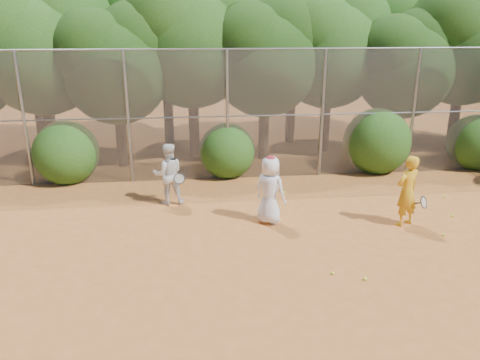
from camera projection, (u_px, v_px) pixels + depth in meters
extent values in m
plane|color=#A75B25|center=(303.00, 269.00, 9.46)|extent=(80.00, 80.00, 0.00)
cylinder|color=gray|center=(24.00, 121.00, 13.74)|extent=(0.09, 0.09, 4.00)
cylinder|color=gray|center=(128.00, 118.00, 14.05)|extent=(0.09, 0.09, 4.00)
cylinder|color=gray|center=(227.00, 116.00, 14.37)|extent=(0.09, 0.09, 4.00)
cylinder|color=gray|center=(322.00, 114.00, 14.69)|extent=(0.09, 0.09, 4.00)
cylinder|color=gray|center=(413.00, 112.00, 15.00)|extent=(0.09, 0.09, 4.00)
cylinder|color=gray|center=(260.00, 49.00, 13.84)|extent=(20.00, 0.05, 0.05)
cylinder|color=gray|center=(259.00, 116.00, 14.48)|extent=(20.00, 0.04, 0.04)
cube|color=slate|center=(259.00, 116.00, 14.48)|extent=(20.00, 0.02, 4.00)
cylinder|color=black|center=(51.00, 127.00, 16.33)|extent=(0.38, 0.38, 2.52)
sphere|color=#1F4812|center=(41.00, 55.00, 15.54)|extent=(4.03, 4.03, 4.03)
sphere|color=#1F4812|center=(65.00, 23.00, 15.69)|extent=(3.23, 3.23, 3.23)
sphere|color=#1F4812|center=(12.00, 29.00, 14.93)|extent=(3.02, 3.02, 3.02)
cylinder|color=black|center=(121.00, 135.00, 15.99)|extent=(0.36, 0.36, 2.17)
sphere|color=black|center=(116.00, 72.00, 15.31)|extent=(3.47, 3.47, 3.47)
sphere|color=black|center=(137.00, 44.00, 15.44)|extent=(2.78, 2.78, 2.78)
sphere|color=black|center=(93.00, 50.00, 14.78)|extent=(2.60, 2.60, 2.60)
cylinder|color=black|center=(194.00, 121.00, 17.12)|extent=(0.39, 0.39, 2.66)
sphere|color=#1F4812|center=(191.00, 47.00, 16.29)|extent=(4.26, 4.26, 4.26)
sphere|color=#1F4812|center=(215.00, 15.00, 16.44)|extent=(3.40, 3.40, 3.40)
sphere|color=#1F4812|center=(168.00, 21.00, 15.64)|extent=(3.19, 3.19, 3.19)
cylinder|color=black|center=(264.00, 128.00, 16.88)|extent=(0.37, 0.37, 2.27)
sphere|color=black|center=(265.00, 64.00, 16.17)|extent=(3.64, 3.64, 3.64)
sphere|color=black|center=(284.00, 37.00, 16.30)|extent=(2.91, 2.91, 2.91)
sphere|color=black|center=(248.00, 43.00, 15.61)|extent=(2.73, 2.73, 2.73)
cylinder|color=black|center=(325.00, 119.00, 17.87)|extent=(0.38, 0.38, 2.45)
sphere|color=#1F4812|center=(329.00, 55.00, 17.10)|extent=(3.92, 3.92, 3.92)
sphere|color=#1F4812|center=(348.00, 26.00, 17.24)|extent=(3.14, 3.14, 3.14)
sphere|color=#1F4812|center=(314.00, 32.00, 16.50)|extent=(2.94, 2.94, 2.94)
cylinder|color=black|center=(398.00, 128.00, 17.24)|extent=(0.36, 0.36, 2.10)
sphere|color=black|center=(405.00, 71.00, 16.59)|extent=(3.36, 3.36, 3.36)
sphere|color=black|center=(421.00, 46.00, 16.71)|extent=(2.69, 2.69, 2.69)
sphere|color=black|center=(394.00, 52.00, 16.07)|extent=(2.52, 2.52, 2.52)
cylinder|color=black|center=(454.00, 117.00, 17.99)|extent=(0.39, 0.39, 2.59)
sphere|color=#1F4812|center=(464.00, 49.00, 17.18)|extent=(4.14, 4.14, 4.14)
sphere|color=#1F4812|center=(454.00, 25.00, 16.55)|extent=(3.11, 3.11, 3.11)
cylinder|color=black|center=(40.00, 114.00, 18.37)|extent=(0.39, 0.39, 2.62)
sphere|color=#1F4812|center=(31.00, 47.00, 17.55)|extent=(4.20, 4.20, 4.20)
sphere|color=#1F4812|center=(53.00, 17.00, 17.70)|extent=(3.36, 3.36, 3.36)
sphere|color=#1F4812|center=(3.00, 23.00, 16.91)|extent=(3.15, 3.15, 3.15)
cylinder|color=black|center=(168.00, 109.00, 19.06)|extent=(0.40, 0.40, 2.80)
sphere|color=#1F4812|center=(165.00, 39.00, 18.19)|extent=(4.48, 4.48, 4.48)
sphere|color=#1F4812|center=(187.00, 9.00, 18.35)|extent=(3.58, 3.58, 3.58)
sphere|color=#1F4812|center=(142.00, 14.00, 17.50)|extent=(3.36, 3.36, 3.36)
cylinder|color=black|center=(290.00, 112.00, 19.26)|extent=(0.38, 0.38, 2.52)
sphere|color=#1F4812|center=(293.00, 50.00, 18.47)|extent=(4.03, 4.03, 4.03)
sphere|color=#1F4812|center=(311.00, 23.00, 18.61)|extent=(3.23, 3.23, 3.23)
sphere|color=#1F4812|center=(277.00, 28.00, 17.85)|extent=(3.02, 3.02, 3.02)
cylinder|color=black|center=(389.00, 105.00, 20.26)|extent=(0.40, 0.40, 2.73)
sphere|color=#1F4812|center=(396.00, 40.00, 19.41)|extent=(4.37, 4.37, 4.37)
sphere|color=#1F4812|center=(414.00, 13.00, 19.57)|extent=(3.49, 3.49, 3.49)
sphere|color=#1F4812|center=(383.00, 18.00, 18.74)|extent=(3.28, 3.28, 3.28)
sphere|color=#1F4812|center=(66.00, 150.00, 14.44)|extent=(2.00, 2.00, 2.00)
sphere|color=#1F4812|center=(227.00, 148.00, 15.00)|extent=(1.80, 1.80, 1.80)
sphere|color=#1F4812|center=(377.00, 138.00, 15.47)|extent=(2.20, 2.20, 2.20)
sphere|color=#1F4812|center=(476.00, 140.00, 15.88)|extent=(1.90, 1.90, 1.90)
imported|color=gold|center=(407.00, 191.00, 11.26)|extent=(0.76, 0.65, 1.76)
torus|color=black|center=(424.00, 202.00, 11.18)|extent=(0.32, 0.30, 0.29)
cylinder|color=black|center=(415.00, 203.00, 11.34)|extent=(0.20, 0.23, 0.13)
imported|color=white|center=(270.00, 190.00, 11.42)|extent=(0.98, 0.95, 1.69)
ellipsoid|color=maroon|center=(271.00, 158.00, 11.16)|extent=(0.22, 0.22, 0.13)
sphere|color=#C6EE2B|center=(284.00, 192.00, 11.26)|extent=(0.07, 0.07, 0.07)
imported|color=silver|center=(168.00, 174.00, 12.65)|extent=(0.89, 0.73, 1.69)
torus|color=black|center=(179.00, 179.00, 12.41)|extent=(0.31, 0.15, 0.29)
cylinder|color=black|center=(179.00, 179.00, 12.63)|extent=(0.05, 0.27, 0.13)
sphere|color=#C6EE2B|center=(444.00, 235.00, 10.91)|extent=(0.07, 0.07, 0.07)
sphere|color=#C6EE2B|center=(452.00, 216.00, 11.98)|extent=(0.07, 0.07, 0.07)
sphere|color=#C6EE2B|center=(333.00, 273.00, 9.22)|extent=(0.07, 0.07, 0.07)
sphere|color=#C6EE2B|center=(365.00, 279.00, 9.02)|extent=(0.07, 0.07, 0.07)
sphere|color=#C6EE2B|center=(444.00, 197.00, 13.29)|extent=(0.07, 0.07, 0.07)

